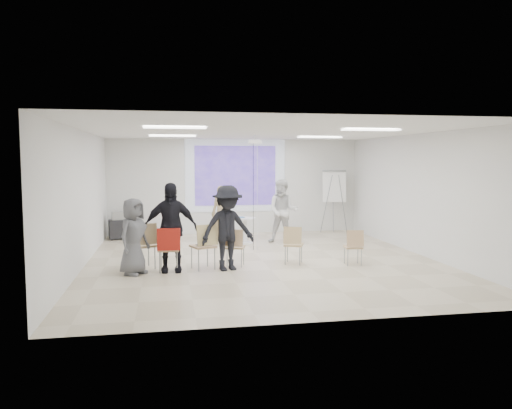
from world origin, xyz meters
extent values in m
cube|color=beige|center=(0.00, 0.00, -0.05)|extent=(8.00, 9.00, 0.10)
cube|color=white|center=(0.00, 0.00, 3.05)|extent=(8.00, 9.00, 0.10)
cube|color=silver|center=(0.00, 4.55, 1.50)|extent=(8.00, 0.10, 3.00)
cube|color=silver|center=(-4.05, 0.00, 1.50)|extent=(0.10, 9.00, 3.00)
cube|color=silver|center=(4.05, 0.00, 1.50)|extent=(0.10, 9.00, 3.00)
cube|color=silver|center=(0.00, 4.49, 1.85)|extent=(3.20, 0.01, 2.30)
cube|color=#462E9C|center=(0.00, 4.47, 1.85)|extent=(2.60, 0.01, 1.90)
cylinder|color=white|center=(-0.02, 2.42, 0.03)|extent=(0.51, 0.51, 0.05)
cylinder|color=silver|center=(-0.02, 2.42, 0.36)|extent=(0.14, 0.14, 0.66)
cylinder|color=silver|center=(-0.02, 2.42, 0.71)|extent=(0.69, 0.69, 0.04)
cube|color=white|center=(0.03, 2.40, 0.74)|extent=(0.24, 0.20, 0.01)
cube|color=#3D7FB9|center=(-0.11, 2.47, 0.75)|extent=(0.17, 0.22, 0.02)
imported|color=#9E8661|center=(-0.67, 2.47, 0.93)|extent=(0.77, 0.62, 1.86)
imported|color=white|center=(1.06, 2.35, 1.00)|extent=(1.16, 1.03, 2.01)
cube|color=white|center=(-0.49, 2.72, 1.22)|extent=(0.07, 0.13, 0.04)
cube|color=white|center=(0.88, 2.60, 1.35)|extent=(0.07, 0.13, 0.04)
cube|color=tan|center=(-2.70, -0.37, 0.50)|extent=(0.61, 0.61, 0.04)
cube|color=tan|center=(-2.61, -0.57, 0.78)|extent=(0.47, 0.27, 0.45)
cylinder|color=gray|center=(-2.80, -0.61, 0.25)|extent=(0.03, 0.03, 0.49)
cylinder|color=gray|center=(-2.45, -0.47, 0.25)|extent=(0.03, 0.03, 0.49)
cylinder|color=gray|center=(-2.94, -0.26, 0.25)|extent=(0.03, 0.03, 0.49)
cylinder|color=gray|center=(-2.59, -0.12, 0.25)|extent=(0.03, 0.03, 0.49)
cube|color=tan|center=(-2.15, -0.76, 0.47)|extent=(0.47, 0.47, 0.04)
cube|color=tan|center=(-2.16, -0.97, 0.73)|extent=(0.44, 0.12, 0.42)
cylinder|color=gray|center=(-2.34, -0.92, 0.23)|extent=(0.02, 0.02, 0.46)
cylinder|color=gray|center=(-1.98, -0.95, 0.23)|extent=(0.02, 0.02, 0.46)
cylinder|color=#94969C|center=(-2.32, -0.57, 0.23)|extent=(0.02, 0.02, 0.46)
cylinder|color=gray|center=(-1.96, -0.59, 0.23)|extent=(0.02, 0.02, 0.46)
cube|color=tan|center=(-1.42, -0.65, 0.50)|extent=(0.59, 0.59, 0.04)
cube|color=tan|center=(-1.35, -0.86, 0.77)|extent=(0.47, 0.25, 0.44)
cylinder|color=gray|center=(-1.53, -0.89, 0.24)|extent=(0.03, 0.03, 0.48)
cylinder|color=gray|center=(-1.18, -0.76, 0.24)|extent=(0.03, 0.03, 0.48)
cylinder|color=#919399|center=(-1.66, -0.54, 0.24)|extent=(0.03, 0.03, 0.48)
cylinder|color=#92949A|center=(-1.31, -0.41, 0.24)|extent=(0.03, 0.03, 0.48)
cube|color=tan|center=(-0.69, -0.45, 0.42)|extent=(0.49, 0.49, 0.04)
cube|color=tan|center=(-0.75, -0.63, 0.65)|extent=(0.40, 0.19, 0.37)
cylinder|color=#95989D|center=(-0.89, -0.56, 0.21)|extent=(0.03, 0.03, 0.41)
cylinder|color=#95989D|center=(-0.59, -0.65, 0.21)|extent=(0.03, 0.03, 0.41)
cylinder|color=gray|center=(-0.79, -0.25, 0.21)|extent=(0.03, 0.03, 0.41)
cylinder|color=gray|center=(-0.49, -0.35, 0.21)|extent=(0.03, 0.03, 0.41)
cube|color=tan|center=(0.64, -0.45, 0.43)|extent=(0.53, 0.53, 0.04)
cube|color=tan|center=(0.57, -0.63, 0.68)|extent=(0.41, 0.23, 0.39)
cylinder|color=gray|center=(0.43, -0.54, 0.21)|extent=(0.03, 0.03, 0.42)
cylinder|color=gray|center=(0.73, -0.67, 0.21)|extent=(0.03, 0.03, 0.42)
cylinder|color=gray|center=(0.55, -0.24, 0.21)|extent=(0.03, 0.03, 0.42)
cylinder|color=gray|center=(0.85, -0.36, 0.21)|extent=(0.03, 0.03, 0.42)
cube|color=tan|center=(1.92, -0.82, 0.40)|extent=(0.42, 0.42, 0.04)
cube|color=tan|center=(1.90, -1.00, 0.63)|extent=(0.38, 0.12, 0.36)
cylinder|color=#92949A|center=(1.75, -0.95, 0.20)|extent=(0.02, 0.02, 0.40)
cylinder|color=gray|center=(2.05, -0.99, 0.20)|extent=(0.02, 0.02, 0.40)
cylinder|color=gray|center=(1.79, -0.65, 0.20)|extent=(0.02, 0.02, 0.40)
cylinder|color=gray|center=(2.09, -0.69, 0.20)|extent=(0.02, 0.02, 0.40)
cube|color=#A31D14|center=(-2.15, -0.98, 0.72)|extent=(0.48, 0.14, 0.45)
imported|color=black|center=(-1.42, -0.63, 0.53)|extent=(0.43, 0.37, 0.03)
imported|color=black|center=(-2.11, -0.77, 1.08)|extent=(1.30, 0.82, 2.16)
imported|color=black|center=(-0.91, -0.85, 1.03)|extent=(1.47, 1.04, 2.06)
imported|color=slate|center=(-2.86, -0.91, 0.88)|extent=(0.96, 1.03, 1.77)
cylinder|color=gray|center=(2.85, 3.92, 0.95)|extent=(0.31, 0.28, 1.86)
cylinder|color=gray|center=(3.37, 3.83, 0.95)|extent=(0.39, 0.16, 1.86)
cylinder|color=#94969C|center=(3.17, 4.20, 0.95)|extent=(0.10, 0.42, 1.86)
cube|color=white|center=(3.13, 4.00, 1.53)|extent=(0.76, 0.35, 1.04)
cube|color=gray|center=(3.14, 4.04, 2.00)|extent=(0.76, 0.20, 0.07)
cube|color=black|center=(-3.59, 3.87, 0.31)|extent=(0.62, 0.54, 0.55)
cube|color=#969A9E|center=(-3.59, 3.87, 0.70)|extent=(0.44, 0.40, 0.24)
cylinder|color=black|center=(-3.78, 3.67, 0.03)|extent=(0.08, 0.08, 0.07)
cylinder|color=black|center=(-3.35, 3.75, 0.03)|extent=(0.08, 0.08, 0.07)
cylinder|color=black|center=(-3.84, 3.99, 0.03)|extent=(0.08, 0.08, 0.07)
cylinder|color=black|center=(-3.41, 4.07, 0.03)|extent=(0.08, 0.08, 0.07)
cube|color=white|center=(0.10, 1.50, 2.82)|extent=(0.30, 0.25, 0.10)
cylinder|color=gray|center=(0.10, 1.50, 2.93)|extent=(0.04, 0.04, 0.14)
cylinder|color=black|center=(0.04, 1.42, 1.39)|extent=(0.01, 0.01, 2.77)
cylinder|color=white|center=(0.14, 1.40, 1.39)|extent=(0.01, 0.01, 2.77)
cube|color=white|center=(-2.00, 2.00, 2.97)|extent=(1.20, 0.30, 0.02)
cube|color=white|center=(2.00, 2.00, 2.97)|extent=(1.20, 0.30, 0.02)
cube|color=white|center=(-2.00, -1.50, 2.97)|extent=(1.20, 0.30, 0.02)
cube|color=white|center=(2.00, -1.50, 2.97)|extent=(1.20, 0.30, 0.02)
camera|label=1|loc=(-2.18, -11.30, 2.36)|focal=35.00mm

